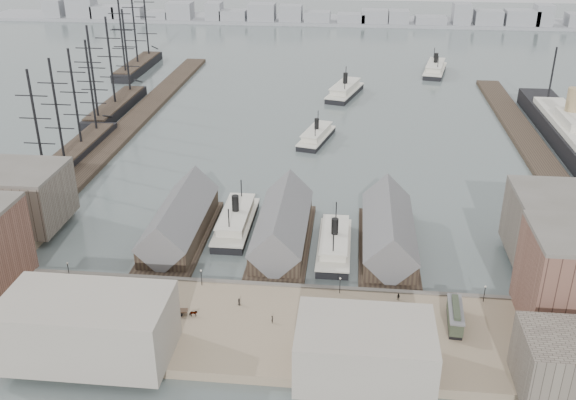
# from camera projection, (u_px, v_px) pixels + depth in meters

# --- Properties ---
(ground) EXTENTS (900.00, 900.00, 0.00)m
(ground) POSITION_uv_depth(u_px,v_px,m) (274.00, 280.00, 145.45)
(ground) COLOR #4C5858
(ground) RESTS_ON ground
(quay) EXTENTS (180.00, 30.00, 2.00)m
(quay) POSITION_uv_depth(u_px,v_px,m) (262.00, 329.00, 127.02)
(quay) COLOR #837158
(quay) RESTS_ON ground
(seawall) EXTENTS (180.00, 1.20, 2.30)m
(seawall) POSITION_uv_depth(u_px,v_px,m) (271.00, 288.00, 140.28)
(seawall) COLOR #59544C
(seawall) RESTS_ON ground
(west_wharf) EXTENTS (10.00, 220.00, 1.60)m
(west_wharf) POSITION_uv_depth(u_px,v_px,m) (128.00, 126.00, 241.58)
(west_wharf) COLOR #2D231C
(west_wharf) RESTS_ON ground
(east_wharf) EXTENTS (10.00, 180.00, 1.60)m
(east_wharf) POSITION_uv_depth(u_px,v_px,m) (533.00, 150.00, 218.72)
(east_wharf) COLOR #2D231C
(east_wharf) RESTS_ON ground
(ferry_shed_west) EXTENTS (14.00, 42.00, 12.60)m
(ferry_shed_west) POSITION_uv_depth(u_px,v_px,m) (180.00, 222.00, 161.14)
(ferry_shed_west) COLOR #2D231C
(ferry_shed_west) RESTS_ON ground
(ferry_shed_center) EXTENTS (14.00, 42.00, 12.60)m
(ferry_shed_center) POSITION_uv_depth(u_px,v_px,m) (282.00, 227.00, 158.67)
(ferry_shed_center) COLOR #2D231C
(ferry_shed_center) RESTS_ON ground
(ferry_shed_east) EXTENTS (14.00, 42.00, 12.60)m
(ferry_shed_east) POSITION_uv_depth(u_px,v_px,m) (388.00, 233.00, 156.20)
(ferry_shed_east) COLOR #2D231C
(ferry_shed_east) RESTS_ON ground
(warehouse_west_back) EXTENTS (26.00, 20.00, 14.00)m
(warehouse_west_back) POSITION_uv_depth(u_px,v_px,m) (12.00, 197.00, 164.47)
(warehouse_west_back) COLOR #60564C
(warehouse_west_back) RESTS_ON west_land
(warehouse_east_back) EXTENTS (28.00, 20.00, 15.00)m
(warehouse_east_back) POSITION_uv_depth(u_px,v_px,m) (573.00, 227.00, 148.46)
(warehouse_east_back) COLOR #60564C
(warehouse_east_back) RESTS_ON east_land
(street_bldg_center) EXTENTS (24.00, 16.00, 10.00)m
(street_bldg_center) POSITION_uv_depth(u_px,v_px,m) (365.00, 350.00, 111.77)
(street_bldg_center) COLOR gray
(street_bldg_center) RESTS_ON quay
(street_bldg_west) EXTENTS (30.00, 16.00, 12.00)m
(street_bldg_west) POSITION_uv_depth(u_px,v_px,m) (88.00, 327.00, 116.09)
(street_bldg_west) COLOR gray
(street_bldg_west) RESTS_ON quay
(street_bldg_east) EXTENTS (18.00, 14.00, 11.00)m
(street_bldg_east) POSITION_uv_depth(u_px,v_px,m) (575.00, 365.00, 107.33)
(street_bldg_east) COLOR #60564C
(street_bldg_east) RESTS_ON quay
(lamp_post_far_w) EXTENTS (0.44, 0.44, 3.92)m
(lamp_post_far_w) POSITION_uv_depth(u_px,v_px,m) (68.00, 267.00, 141.41)
(lamp_post_far_w) COLOR black
(lamp_post_far_w) RESTS_ON quay
(lamp_post_near_w) EXTENTS (0.44, 0.44, 3.92)m
(lamp_post_near_w) POSITION_uv_depth(u_px,v_px,m) (201.00, 275.00, 138.57)
(lamp_post_near_w) COLOR black
(lamp_post_near_w) RESTS_ON quay
(lamp_post_near_e) EXTENTS (0.44, 0.44, 3.92)m
(lamp_post_near_e) POSITION_uv_depth(u_px,v_px,m) (340.00, 282.00, 135.72)
(lamp_post_near_e) COLOR black
(lamp_post_near_e) RESTS_ON quay
(lamp_post_far_e) EXTENTS (0.44, 0.44, 3.92)m
(lamp_post_far_e) POSITION_uv_depth(u_px,v_px,m) (485.00, 291.00, 132.87)
(lamp_post_far_e) COLOR black
(lamp_post_far_e) RESTS_ON quay
(far_shore) EXTENTS (500.00, 40.00, 15.72)m
(far_shore) POSITION_uv_depth(u_px,v_px,m) (331.00, 18.00, 444.78)
(far_shore) COLOR gray
(far_shore) RESTS_ON ground
(ferry_docked_west) EXTENTS (8.41, 28.05, 10.02)m
(ferry_docked_west) POSITION_uv_depth(u_px,v_px,m) (236.00, 220.00, 167.12)
(ferry_docked_west) COLOR black
(ferry_docked_west) RESTS_ON ground
(ferry_docked_east) EXTENTS (7.90, 26.35, 9.41)m
(ferry_docked_east) POSITION_uv_depth(u_px,v_px,m) (334.00, 243.00, 156.32)
(ferry_docked_east) COLOR black
(ferry_docked_east) RESTS_ON ground
(ferry_open_near) EXTENTS (13.09, 25.92, 8.88)m
(ferry_open_near) POSITION_uv_depth(u_px,v_px,m) (316.00, 135.00, 228.10)
(ferry_open_near) COLOR black
(ferry_open_near) RESTS_ON ground
(ferry_open_mid) EXTENTS (16.81, 31.72, 10.85)m
(ferry_open_mid) POSITION_uv_depth(u_px,v_px,m) (345.00, 90.00, 280.50)
(ferry_open_mid) COLOR black
(ferry_open_mid) RESTS_ON ground
(ferry_open_far) EXTENTS (14.71, 31.25, 10.74)m
(ferry_open_far) POSITION_uv_depth(u_px,v_px,m) (435.00, 69.00, 316.47)
(ferry_open_far) COLOR black
(ferry_open_far) RESTS_ON ground
(sailing_ship_near) EXTENTS (8.61, 59.32, 35.40)m
(sailing_ship_near) POSITION_uv_depth(u_px,v_px,m) (74.00, 153.00, 211.25)
(sailing_ship_near) COLOR black
(sailing_ship_near) RESTS_ON ground
(sailing_ship_mid) EXTENTS (9.19, 53.07, 37.76)m
(sailing_ship_mid) POSITION_uv_depth(u_px,v_px,m) (116.00, 105.00, 259.36)
(sailing_ship_mid) COLOR black
(sailing_ship_mid) RESTS_ON ground
(sailing_ship_far) EXTENTS (9.54, 53.01, 39.23)m
(sailing_ship_far) POSITION_uv_depth(u_px,v_px,m) (138.00, 65.00, 322.60)
(sailing_ship_far) COLOR black
(sailing_ship_far) RESTS_ON ground
(ocean_steamer) EXTENTS (13.26, 96.88, 19.38)m
(ocean_steamer) POSITION_uv_depth(u_px,v_px,m) (567.00, 130.00, 226.86)
(ocean_steamer) COLOR black
(ocean_steamer) RESTS_ON ground
(tram) EXTENTS (3.51, 10.97, 3.85)m
(tram) POSITION_uv_depth(u_px,v_px,m) (455.00, 317.00, 125.86)
(tram) COLOR black
(tram) RESTS_ON quay
(horse_cart_left) EXTENTS (4.66, 3.82, 1.69)m
(horse_cart_left) POSITION_uv_depth(u_px,v_px,m) (83.00, 300.00, 133.19)
(horse_cart_left) COLOR black
(horse_cart_left) RESTS_ON quay
(horse_cart_center) EXTENTS (4.86, 1.82, 1.44)m
(horse_cart_center) POSITION_uv_depth(u_px,v_px,m) (189.00, 313.00, 129.07)
(horse_cart_center) COLOR black
(horse_cart_center) RESTS_ON quay
(horse_cart_right) EXTENTS (4.67, 1.87, 1.58)m
(horse_cart_right) POSITION_uv_depth(u_px,v_px,m) (393.00, 329.00, 124.14)
(horse_cart_right) COLOR black
(horse_cart_right) RESTS_ON quay
(pedestrian_0) EXTENTS (0.74, 0.60, 1.82)m
(pedestrian_0) POSITION_uv_depth(u_px,v_px,m) (25.00, 286.00, 137.66)
(pedestrian_0) COLOR black
(pedestrian_0) RESTS_ON quay
(pedestrian_1) EXTENTS (1.02, 1.06, 1.73)m
(pedestrian_1) POSITION_uv_depth(u_px,v_px,m) (101.00, 316.00, 127.78)
(pedestrian_1) COLOR black
(pedestrian_1) RESTS_ON quay
(pedestrian_2) EXTENTS (1.17, 1.04, 1.57)m
(pedestrian_2) POSITION_uv_depth(u_px,v_px,m) (159.00, 288.00, 137.12)
(pedestrian_2) COLOR black
(pedestrian_2) RESTS_ON quay
(pedestrian_3) EXTENTS (0.76, 1.05, 1.66)m
(pedestrian_3) POSITION_uv_depth(u_px,v_px,m) (173.00, 325.00, 125.38)
(pedestrian_3) COLOR black
(pedestrian_3) RESTS_ON quay
(pedestrian_4) EXTENTS (0.86, 0.92, 1.59)m
(pedestrian_4) POSITION_uv_depth(u_px,v_px,m) (239.00, 302.00, 132.56)
(pedestrian_4) COLOR black
(pedestrian_4) RESTS_ON quay
(pedestrian_5) EXTENTS (0.52, 0.66, 1.65)m
(pedestrian_5) POSITION_uv_depth(u_px,v_px,m) (272.00, 319.00, 126.96)
(pedestrian_5) COLOR black
(pedestrian_5) RESTS_ON quay
(pedestrian_6) EXTENTS (0.99, 0.95, 1.60)m
(pedestrian_6) POSITION_uv_depth(u_px,v_px,m) (398.00, 297.00, 134.14)
(pedestrian_6) COLOR black
(pedestrian_6) RESTS_ON quay
(pedestrian_7) EXTENTS (1.06, 1.30, 1.75)m
(pedestrian_7) POSITION_uv_depth(u_px,v_px,m) (394.00, 353.00, 117.56)
(pedestrian_7) COLOR black
(pedestrian_7) RESTS_ON quay
(pedestrian_8) EXTENTS (0.99, 1.06, 1.75)m
(pedestrian_8) POSITION_uv_depth(u_px,v_px,m) (450.00, 304.00, 131.79)
(pedestrian_8) COLOR black
(pedestrian_8) RESTS_ON quay
(pedestrian_9) EXTENTS (1.02, 1.01, 1.78)m
(pedestrian_9) POSITION_uv_depth(u_px,v_px,m) (528.00, 335.00, 122.33)
(pedestrian_9) COLOR black
(pedestrian_9) RESTS_ON quay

